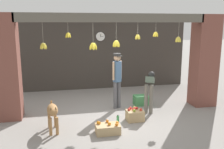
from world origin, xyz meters
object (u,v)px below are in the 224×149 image
at_px(fruit_crate_apples, 135,115).
at_px(wall_clock, 100,36).
at_px(shopkeeper, 117,76).
at_px(worker_stooping, 150,87).
at_px(water_bottle, 118,119).
at_px(dog, 53,112).
at_px(fruit_crate_oranges, 108,129).
at_px(produce_box_green, 141,100).

bearing_deg(fruit_crate_apples, wall_clock, 95.40).
xyz_separation_m(shopkeeper, worker_stooping, (0.88, -0.43, -0.26)).
xyz_separation_m(shopkeeper, water_bottle, (-0.25, -1.17, -0.90)).
distance_m(fruit_crate_apples, water_bottle, 0.50).
bearing_deg(worker_stooping, fruit_crate_apples, -108.49).
xyz_separation_m(dog, fruit_crate_oranges, (1.26, -0.36, -0.38)).
height_order(dog, worker_stooping, worker_stooping).
bearing_deg(wall_clock, fruit_crate_apples, -84.60).
relative_size(fruit_crate_oranges, produce_box_green, 1.24).
height_order(shopkeeper, worker_stooping, shopkeeper).
height_order(fruit_crate_oranges, fruit_crate_apples, fruit_crate_apples).
height_order(shopkeeper, produce_box_green, shopkeeper).
relative_size(worker_stooping, fruit_crate_oranges, 1.95).
relative_size(dog, shopkeeper, 0.53).
bearing_deg(shopkeeper, fruit_crate_oranges, 43.60).
relative_size(worker_stooping, wall_clock, 3.07).
height_order(worker_stooping, produce_box_green, worker_stooping).
bearing_deg(water_bottle, produce_box_green, 50.82).
height_order(shopkeeper, fruit_crate_oranges, shopkeeper).
bearing_deg(fruit_crate_apples, dog, -172.72).
distance_m(fruit_crate_apples, produce_box_green, 1.35).
relative_size(produce_box_green, water_bottle, 2.08).
bearing_deg(dog, fruit_crate_oranges, 68.64).
distance_m(dog, fruit_crate_apples, 2.17).
bearing_deg(worker_stooping, dog, -135.32).
bearing_deg(worker_stooping, produce_box_green, 122.71).
bearing_deg(wall_clock, dog, -115.18).
height_order(dog, wall_clock, wall_clock).
height_order(water_bottle, wall_clock, wall_clock).
bearing_deg(fruit_crate_apples, shopkeeper, 102.45).
distance_m(water_bottle, wall_clock, 4.13).
height_order(worker_stooping, water_bottle, worker_stooping).
relative_size(produce_box_green, wall_clock, 1.28).
bearing_deg(wall_clock, shopkeeper, -87.77).
relative_size(shopkeeper, water_bottle, 7.63).
xyz_separation_m(fruit_crate_apples, wall_clock, (-0.33, 3.53, 1.91)).
relative_size(fruit_crate_apples, wall_clock, 1.23).
bearing_deg(worker_stooping, shopkeeper, -179.53).
distance_m(worker_stooping, fruit_crate_apples, 1.09).
xyz_separation_m(water_bottle, wall_clock, (0.16, 3.63, 1.96)).
relative_size(worker_stooping, water_bottle, 5.00).
xyz_separation_m(shopkeeper, fruit_crate_oranges, (-0.62, -1.71, -0.89)).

